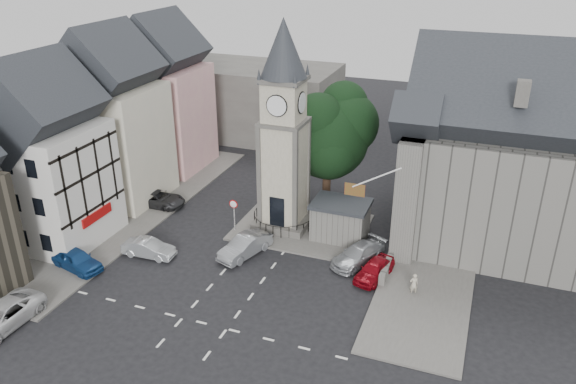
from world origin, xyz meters
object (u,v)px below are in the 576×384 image
at_px(clock_tower, 284,129).
at_px(pedestrian, 414,284).
at_px(car_west_blue, 76,260).
at_px(car_east_red, 374,270).
at_px(stone_shelter, 340,220).

distance_m(clock_tower, pedestrian, 14.76).
bearing_deg(car_west_blue, car_east_red, -58.69).
xyz_separation_m(clock_tower, pedestrian, (11.32, -5.99, -7.34)).
distance_m(clock_tower, car_east_red, 12.37).
xyz_separation_m(car_east_red, pedestrian, (2.82, -1.00, 0.12)).
relative_size(stone_shelter, pedestrian, 2.77).
bearing_deg(stone_shelter, car_west_blue, -146.42).
xyz_separation_m(clock_tower, car_west_blue, (-11.30, -11.18, -7.39)).
relative_size(clock_tower, car_west_blue, 3.82).
distance_m(car_west_blue, pedestrian, 23.20).
bearing_deg(car_east_red, clock_tower, 165.12).
relative_size(clock_tower, stone_shelter, 3.78).
distance_m(clock_tower, stone_shelter, 8.15).
height_order(clock_tower, stone_shelter, clock_tower).
bearing_deg(car_west_blue, clock_tower, -31.34).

